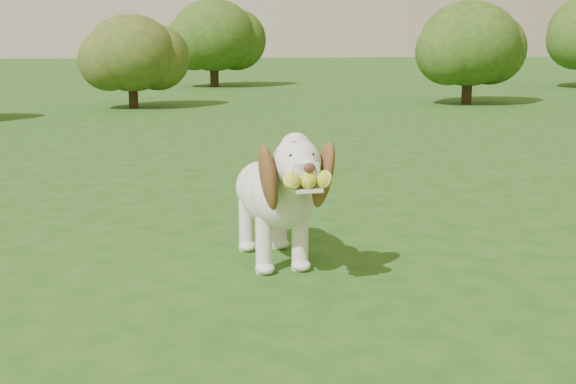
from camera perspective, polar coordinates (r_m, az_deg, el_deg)
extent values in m
plane|color=#214413|center=(3.09, -4.25, -8.88)|extent=(80.00, 80.00, 0.00)
ellipsoid|color=silver|center=(3.61, -1.31, -0.11)|extent=(0.37, 0.62, 0.31)
ellipsoid|color=silver|center=(3.39, -0.40, -0.29)|extent=(0.34, 0.34, 0.30)
ellipsoid|color=silver|center=(3.81, -2.06, 0.38)|extent=(0.31, 0.31, 0.28)
cylinder|color=silver|center=(3.27, 0.12, 0.67)|extent=(0.19, 0.26, 0.24)
sphere|color=silver|center=(3.14, 0.69, 2.36)|extent=(0.24, 0.24, 0.21)
sphere|color=silver|center=(3.14, 0.60, 3.45)|extent=(0.15, 0.15, 0.14)
cube|color=silver|center=(3.02, 1.32, 1.90)|extent=(0.10, 0.13, 0.06)
ellipsoid|color=#592D28|center=(2.96, 1.70, 1.94)|extent=(0.05, 0.04, 0.04)
cube|color=silver|center=(3.03, 1.39, 0.27)|extent=(0.13, 0.15, 0.01)
ellipsoid|color=brown|center=(3.12, -1.57, 1.15)|extent=(0.14, 0.21, 0.33)
ellipsoid|color=brown|center=(3.19, 2.81, 1.37)|extent=(0.14, 0.20, 0.33)
cylinder|color=silver|center=(3.92, -2.49, 1.25)|extent=(0.07, 0.16, 0.12)
cylinder|color=silver|center=(3.45, -1.91, -4.24)|extent=(0.09, 0.09, 0.27)
cylinder|color=silver|center=(3.49, 0.95, -4.02)|extent=(0.09, 0.09, 0.27)
cylinder|color=silver|center=(3.82, -3.29, -2.64)|extent=(0.09, 0.09, 0.27)
cylinder|color=silver|center=(3.86, -0.69, -2.46)|extent=(0.09, 0.09, 0.27)
sphere|color=#C1D22C|center=(2.96, 0.30, 0.89)|extent=(0.08, 0.08, 0.07)
sphere|color=#C1D22C|center=(2.98, 1.59, 0.96)|extent=(0.08, 0.08, 0.07)
sphere|color=#C1D22C|center=(3.00, 2.87, 1.03)|extent=(0.08, 0.08, 0.07)
cylinder|color=#382314|center=(12.77, 13.96, 7.99)|extent=(0.17, 0.17, 0.56)
ellipsoid|color=#234515|center=(12.74, 14.13, 11.31)|extent=(1.67, 1.67, 1.42)
cylinder|color=#382314|center=(11.97, -12.13, 7.63)|extent=(0.15, 0.15, 0.48)
ellipsoid|color=#234515|center=(11.94, -12.27, 10.68)|extent=(1.43, 1.43, 1.22)
cylinder|color=#382314|center=(17.07, -5.84, 9.35)|extent=(0.20, 0.20, 0.64)
ellipsoid|color=#234515|center=(17.05, -5.91, 12.23)|extent=(1.93, 1.93, 1.64)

